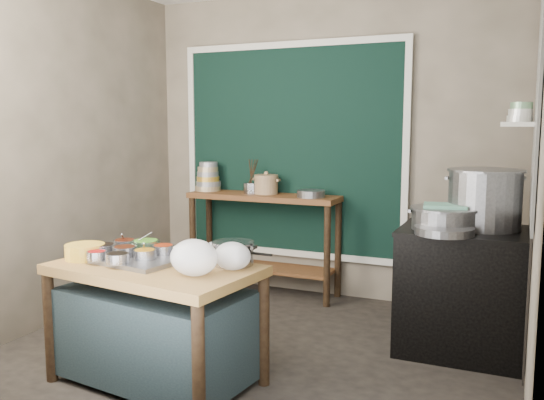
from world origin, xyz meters
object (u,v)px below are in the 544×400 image
at_px(stove_block, 466,293).
at_px(utensil_cup, 252,188).
at_px(steamer, 444,218).
at_px(stock_pot, 485,199).
at_px(yellow_basin, 85,251).
at_px(ceramic_crock, 266,185).
at_px(condiment_tray, 136,258).
at_px(saucepan, 233,253).
at_px(back_counter, 264,244).
at_px(prep_table, 156,324).

xyz_separation_m(stove_block, utensil_cup, (-2.02, 0.74, 0.58)).
bearing_deg(steamer, stock_pot, 33.82).
bearing_deg(yellow_basin, ceramic_crock, 81.52).
bearing_deg(stove_block, yellow_basin, -148.64).
bearing_deg(condiment_tray, ceramic_crock, 90.19).
bearing_deg(stock_pot, saucepan, -138.85).
relative_size(back_counter, stock_pot, 2.75).
distance_m(back_counter, utensil_cup, 0.54).
bearing_deg(stock_pot, steamer, -146.18).
xyz_separation_m(prep_table, ceramic_crock, (-0.19, 2.06, 0.65)).
bearing_deg(steamer, saucepan, -137.43).
bearing_deg(back_counter, utensil_cup, 173.18).
height_order(condiment_tray, saucepan, saucepan).
xyz_separation_m(prep_table, stove_block, (1.70, 1.30, 0.05)).
bearing_deg(condiment_tray, stock_pot, 33.95).
relative_size(utensil_cup, steamer, 0.35).
bearing_deg(condiment_tray, back_counter, 90.61).
relative_size(condiment_tray, saucepan, 2.30).
xyz_separation_m(ceramic_crock, steamer, (1.73, -0.84, -0.07)).
bearing_deg(stove_block, steamer, -152.69).
relative_size(back_counter, condiment_tray, 2.39).
xyz_separation_m(saucepan, ceramic_crock, (-0.62, 1.86, 0.21)).
xyz_separation_m(utensil_cup, stock_pot, (2.11, -0.66, 0.09)).
bearing_deg(prep_table, steamer, 45.53).
xyz_separation_m(stove_block, condiment_tray, (-1.88, -1.24, 0.34)).
height_order(prep_table, utensil_cup, utensil_cup).
bearing_deg(saucepan, steamer, 45.34).
bearing_deg(condiment_tray, saucepan, 13.18).
relative_size(condiment_tray, ceramic_crock, 2.56).
xyz_separation_m(prep_table, back_counter, (-0.20, 2.03, 0.10)).
bearing_deg(stove_block, prep_table, -142.59).
bearing_deg(yellow_basin, stove_block, 31.36).
xyz_separation_m(back_counter, steamer, (1.74, -0.81, 0.48)).
relative_size(back_counter, yellow_basin, 5.85).
distance_m(stock_pot, steamer, 0.32).
height_order(back_counter, stove_block, back_counter).
bearing_deg(steamer, back_counter, 155.07).
distance_m(yellow_basin, saucepan, 0.97).
xyz_separation_m(utensil_cup, ceramic_crock, (0.14, 0.01, 0.03)).
distance_m(saucepan, stock_pot, 1.81).
xyz_separation_m(condiment_tray, steamer, (1.72, 1.16, 0.19)).
bearing_deg(steamer, yellow_basin, -148.35).
distance_m(prep_table, ceramic_crock, 2.17).
distance_m(yellow_basin, ceramic_crock, 2.13).
height_order(condiment_tray, ceramic_crock, ceramic_crock).
relative_size(stove_block, condiment_tray, 1.48).
relative_size(condiment_tray, steamer, 1.27).
height_order(stove_block, ceramic_crock, ceramic_crock).
bearing_deg(steamer, utensil_cup, 156.16).
relative_size(stock_pot, steamer, 1.11).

